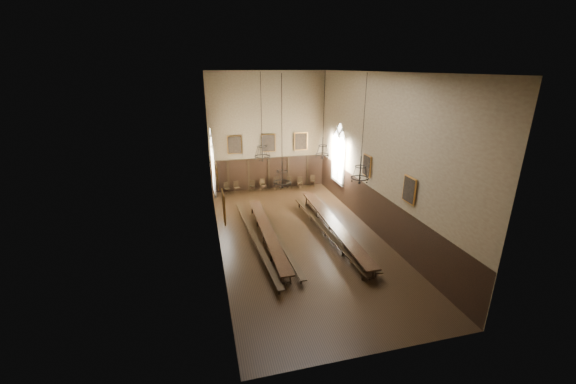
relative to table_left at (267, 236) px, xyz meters
name	(u,v)px	position (x,y,z in m)	size (l,w,h in m)	color
floor	(300,238)	(1.91, 0.09, -0.37)	(9.00, 18.00, 0.02)	black
ceiling	(302,72)	(1.91, 0.09, 8.65)	(9.00, 18.00, 0.02)	black
wall_back	(268,132)	(1.91, 9.10, 4.14)	(9.00, 0.02, 9.00)	olive
wall_front	(385,236)	(1.91, -8.92, 4.14)	(9.00, 0.02, 9.00)	olive
wall_left	(215,167)	(-2.60, 0.09, 4.14)	(0.02, 18.00, 9.00)	olive
wall_right	(378,156)	(6.42, 0.09, 4.14)	(0.02, 18.00, 9.00)	olive
wainscot_panelling	(300,217)	(1.91, 0.09, 0.89)	(9.00, 18.00, 2.50)	black
table_left	(267,236)	(0.00, 0.00, 0.00)	(0.67, 9.35, 0.73)	black
table_right	(333,229)	(3.84, -0.07, 0.04)	(0.90, 10.44, 0.81)	black
bench_left_outer	(255,240)	(-0.72, -0.11, -0.07)	(0.91, 10.27, 0.46)	black
bench_left_inner	(276,235)	(0.52, 0.21, -0.08)	(0.64, 9.91, 0.45)	black
bench_right_inner	(325,232)	(3.34, -0.16, -0.07)	(0.76, 10.13, 0.46)	black
bench_right_outer	(340,227)	(4.43, 0.23, -0.06)	(0.81, 10.62, 0.48)	black
chair_0	(227,190)	(-1.48, 8.63, -0.10)	(0.49, 0.49, 0.87)	black
chair_1	(237,189)	(-0.71, 8.62, -0.09)	(0.48, 0.48, 0.90)	black
chair_2	(252,188)	(0.48, 8.64, -0.10)	(0.48, 0.48, 0.87)	black
chair_3	(263,187)	(1.35, 8.67, -0.08)	(0.46, 0.46, 0.95)	black
chair_4	(277,186)	(2.48, 8.56, -0.05)	(0.54, 0.54, 1.03)	black
chair_5	(289,185)	(3.47, 8.70, -0.08)	(0.47, 0.47, 0.93)	black
chair_6	(300,185)	(4.35, 8.57, -0.11)	(0.42, 0.42, 0.86)	black
chair_7	(312,183)	(5.45, 8.70, -0.09)	(0.51, 0.51, 0.90)	black
chandelier_back_left	(262,151)	(0.21, 2.17, 4.31)	(0.92, 0.92, 4.78)	black
chandelier_back_right	(323,149)	(4.03, 2.63, 4.12)	(0.85, 0.85, 4.99)	black
chandelier_front_left	(282,175)	(0.25, -2.61, 4.29)	(0.81, 0.81, 4.83)	black
chandelier_front_right	(360,172)	(4.19, -2.35, 4.09)	(0.88, 0.88, 5.02)	black
portrait_back_0	(235,145)	(-0.69, 8.97, 3.34)	(1.10, 0.12, 1.40)	#AA6E28
portrait_back_1	(268,143)	(1.91, 8.97, 3.34)	(1.10, 0.12, 1.40)	#AA6E28
portrait_back_2	(301,141)	(4.51, 8.97, 3.34)	(1.10, 0.12, 1.40)	#AA6E28
portrait_left_0	(217,176)	(-2.47, 1.09, 3.34)	(0.12, 1.00, 1.30)	#AA6E28
portrait_left_1	(224,207)	(-2.47, -3.41, 3.34)	(0.12, 1.00, 1.30)	#AA6E28
portrait_right_0	(367,166)	(6.29, 1.09, 3.34)	(0.12, 1.00, 1.30)	#AA6E28
portrait_right_1	(409,190)	(6.29, -3.41, 3.34)	(0.12, 1.00, 1.30)	#AA6E28
window_right	(339,153)	(6.34, 5.59, 3.04)	(0.20, 2.20, 4.60)	white
window_left	(212,161)	(-2.52, 5.59, 3.04)	(0.20, 2.20, 4.60)	white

